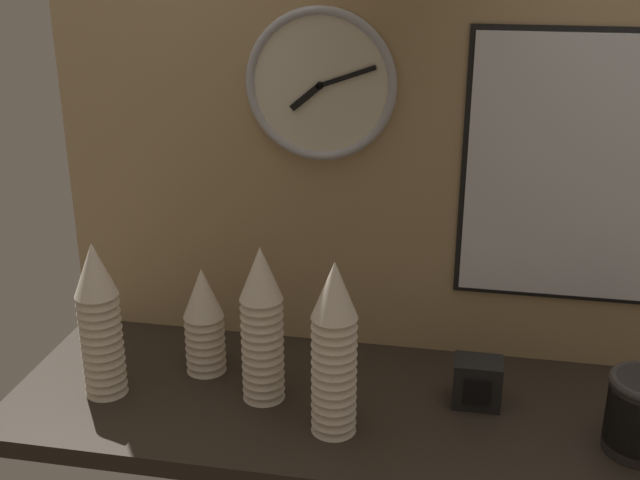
% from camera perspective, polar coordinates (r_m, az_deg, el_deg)
% --- Properties ---
extents(ground_plane, '(1.60, 0.56, 0.04)m').
position_cam_1_polar(ground_plane, '(1.75, 4.45, -11.96)').
color(ground_plane, black).
extents(wall_tiled_back, '(1.60, 0.03, 1.05)m').
position_cam_1_polar(wall_tiled_back, '(1.78, 5.95, 7.70)').
color(wall_tiled_back, tan).
rests_on(wall_tiled_back, ground_plane).
extents(cup_stack_left, '(0.09, 0.09, 0.25)m').
position_cam_1_polar(cup_stack_left, '(1.81, -8.25, -5.66)').
color(cup_stack_left, beige).
rests_on(cup_stack_left, ground_plane).
extents(cup_stack_far_left, '(0.09, 0.09, 0.35)m').
position_cam_1_polar(cup_stack_far_left, '(1.75, -15.41, -5.51)').
color(cup_stack_far_left, beige).
rests_on(cup_stack_far_left, ground_plane).
extents(cup_stack_center_left, '(0.09, 0.09, 0.35)m').
position_cam_1_polar(cup_stack_center_left, '(1.68, -4.14, -6.00)').
color(cup_stack_center_left, beige).
rests_on(cup_stack_center_left, ground_plane).
extents(cup_stack_center, '(0.09, 0.09, 0.37)m').
position_cam_1_polar(cup_stack_center, '(1.56, 1.02, -7.75)').
color(cup_stack_center, beige).
rests_on(cup_stack_center, ground_plane).
extents(wall_clock, '(0.33, 0.03, 0.33)m').
position_cam_1_polar(wall_clock, '(1.76, 0.05, 10.97)').
color(wall_clock, beige).
extents(menu_board, '(0.48, 0.01, 0.60)m').
position_cam_1_polar(menu_board, '(1.79, 17.79, 4.69)').
color(menu_board, black).
extents(napkin_dispenser, '(0.10, 0.08, 0.10)m').
position_cam_1_polar(napkin_dispenser, '(1.74, 11.12, -9.90)').
color(napkin_dispenser, black).
rests_on(napkin_dispenser, ground_plane).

